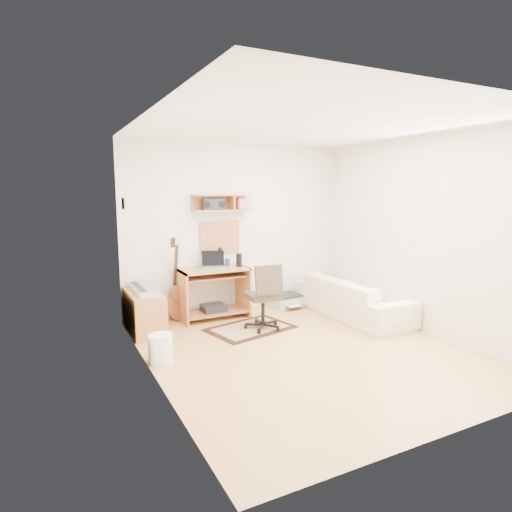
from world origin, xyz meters
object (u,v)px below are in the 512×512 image
cabinet (144,312)px  sofa (352,291)px  printer (286,301)px  task_chair (263,296)px  desk (214,293)px

cabinet → sofa: (2.96, -0.68, 0.11)m
cabinet → printer: bearing=5.5°
task_chair → sofa: (1.49, -0.05, -0.08)m
task_chair → cabinet: (-1.47, 0.63, -0.19)m
sofa → desk: bearing=65.7°
desk → task_chair: (0.41, -0.80, 0.09)m
desk → printer: 1.31m
desk → cabinet: 1.08m
task_chair → cabinet: 1.61m
task_chair → cabinet: bearing=161.4°
task_chair → cabinet: task_chair is taller
task_chair → printer: task_chair is taller
cabinet → printer: (2.34, 0.23, -0.19)m
cabinet → sofa: bearing=-13.0°
desk → printer: size_ratio=1.98×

